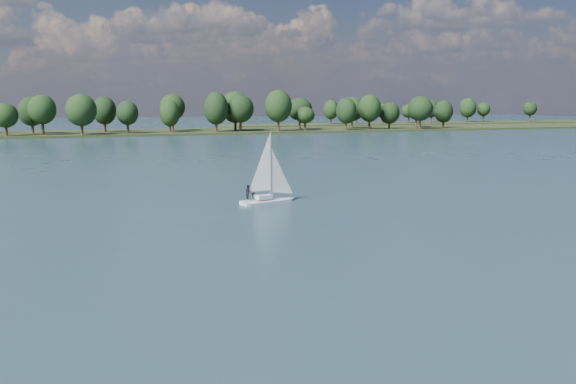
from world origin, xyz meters
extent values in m
plane|color=#233342|center=(0.00, 100.00, 0.00)|extent=(700.00, 700.00, 0.00)
cube|color=black|center=(0.00, 212.00, 0.00)|extent=(660.00, 40.00, 1.50)
cube|color=black|center=(160.00, 260.00, 0.00)|extent=(220.00, 30.00, 1.40)
cube|color=silver|center=(-2.64, 48.57, 0.00)|extent=(6.57, 3.46, 0.74)
cube|color=silver|center=(-2.64, 48.57, 0.74)|extent=(2.10, 1.59, 0.46)
cylinder|color=silver|center=(-2.64, 48.57, 4.23)|extent=(0.11, 0.11, 7.44)
imported|color=black|center=(-4.05, 49.04, 1.35)|extent=(0.53, 0.67, 1.60)
imported|color=black|center=(-4.85, 48.29, 1.35)|extent=(0.67, 0.82, 1.60)
camera|label=1|loc=(-25.03, -18.12, 11.17)|focal=40.00mm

